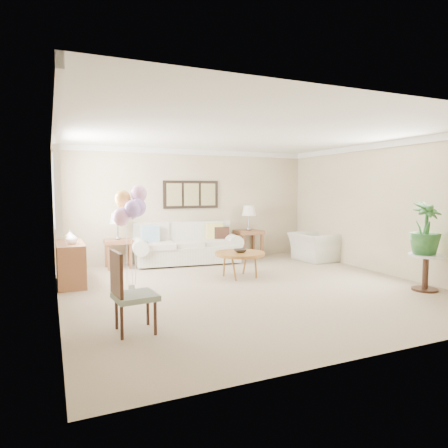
% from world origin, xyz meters
% --- Properties ---
extents(ground_plane, '(6.00, 6.00, 0.00)m').
position_xyz_m(ground_plane, '(0.00, 0.00, 0.00)').
color(ground_plane, tan).
extents(room_shell, '(6.04, 6.04, 2.60)m').
position_xyz_m(room_shell, '(-0.11, 0.09, 1.63)').
color(room_shell, beige).
rests_on(room_shell, ground).
extents(wall_art_triptych, '(1.35, 0.06, 0.65)m').
position_xyz_m(wall_art_triptych, '(0.00, 2.96, 1.55)').
color(wall_art_triptych, black).
rests_on(wall_art_triptych, ground).
extents(sofa, '(2.59, 1.15, 0.92)m').
position_xyz_m(sofa, '(-0.25, 2.60, 0.36)').
color(sofa, beige).
rests_on(sofa, ground).
extents(end_table_left, '(0.56, 0.51, 0.61)m').
position_xyz_m(end_table_left, '(-1.76, 2.63, 0.51)').
color(end_table_left, olive).
rests_on(end_table_left, ground).
extents(end_table_right, '(0.61, 0.56, 0.67)m').
position_xyz_m(end_table_right, '(1.40, 2.71, 0.56)').
color(end_table_right, olive).
rests_on(end_table_right, ground).
extents(lamp_left, '(0.32, 0.32, 0.57)m').
position_xyz_m(lamp_left, '(-1.76, 2.63, 1.05)').
color(lamp_left, gray).
rests_on(lamp_left, end_table_left).
extents(lamp_right, '(0.34, 0.34, 0.61)m').
position_xyz_m(lamp_right, '(1.40, 2.71, 1.13)').
color(lamp_right, gray).
rests_on(lamp_right, end_table_right).
extents(coffee_table, '(0.95, 0.95, 0.48)m').
position_xyz_m(coffee_table, '(0.21, 0.78, 0.44)').
color(coffee_table, olive).
rests_on(coffee_table, ground).
extents(decor_bowl, '(0.29, 0.29, 0.06)m').
position_xyz_m(decor_bowl, '(0.22, 0.77, 0.51)').
color(decor_bowl, '#29231F').
rests_on(decor_bowl, coffee_table).
extents(armchair, '(0.93, 1.05, 0.65)m').
position_xyz_m(armchair, '(2.61, 1.70, 0.33)').
color(armchair, beige).
rests_on(armchair, ground).
extents(side_table, '(0.56, 0.56, 0.61)m').
position_xyz_m(side_table, '(2.59, -1.35, 0.46)').
color(side_table, silver).
rests_on(side_table, ground).
extents(potted_plant, '(0.52, 0.52, 0.87)m').
position_xyz_m(potted_plant, '(2.57, -1.32, 1.04)').
color(potted_plant, '#1B5122').
rests_on(potted_plant, side_table).
extents(accent_chair, '(0.52, 0.52, 0.97)m').
position_xyz_m(accent_chair, '(-2.26, -1.36, 0.50)').
color(accent_chair, gray).
rests_on(accent_chair, ground).
extents(credenza, '(0.46, 1.20, 0.74)m').
position_xyz_m(credenza, '(-2.76, 1.50, 0.37)').
color(credenza, olive).
rests_on(credenza, ground).
extents(vase_white, '(0.26, 0.26, 0.21)m').
position_xyz_m(vase_white, '(-2.74, 1.27, 0.84)').
color(vase_white, white).
rests_on(vase_white, credenza).
extents(vase_sage, '(0.21, 0.21, 0.18)m').
position_xyz_m(vase_sage, '(-2.74, 1.82, 0.83)').
color(vase_sage, '#B5B5B4').
rests_on(vase_sage, credenza).
extents(balloon_cluster, '(0.58, 0.53, 1.75)m').
position_xyz_m(balloon_cluster, '(-1.84, 0.67, 1.41)').
color(balloon_cluster, gray).
rests_on(balloon_cluster, ground).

